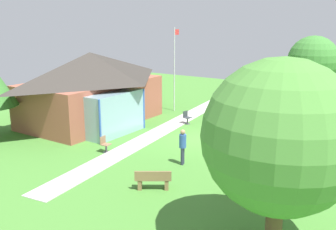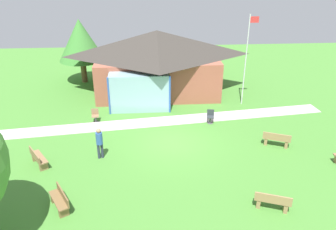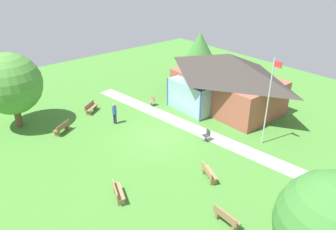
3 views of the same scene
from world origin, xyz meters
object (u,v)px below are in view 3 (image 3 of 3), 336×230
object	(u,v)px
bench_front_right	(118,192)
bench_lawn_far_right	(226,218)
patio_chair_lawn_spare	(207,136)
bench_mid_right	(209,173)
visitor_strolling_lawn	(114,112)
tree_lawn_corner	(10,84)
tree_behind_pavilion_left	(200,48)
flagpole	(269,99)
tree_far_east	(331,227)
bench_mid_left	(91,108)
pavilion	(226,80)
bench_front_left	(62,128)
patio_chair_west	(152,101)

from	to	relation	value
bench_front_right	bench_lawn_far_right	size ratio (longest dim) A/B	1.03
patio_chair_lawn_spare	bench_mid_right	bearing A→B (deg)	145.67
visitor_strolling_lawn	tree_lawn_corner	xyz separation A→B (m)	(-4.41, -5.95, 2.51)
bench_front_right	tree_behind_pavilion_left	world-z (taller)	tree_behind_pavilion_left
tree_lawn_corner	patio_chair_lawn_spare	bearing A→B (deg)	41.39
bench_front_right	tree_lawn_corner	distance (m)	12.52
flagpole	visitor_strolling_lawn	size ratio (longest dim) A/B	3.59
tree_behind_pavilion_left	tree_far_east	bearing A→B (deg)	-34.04
tree_lawn_corner	bench_front_right	bearing A→B (deg)	6.76
tree_lawn_corner	bench_mid_left	bearing A→B (deg)	76.26
bench_mid_left	flagpole	bearing A→B (deg)	85.76
flagpole	tree_far_east	distance (m)	11.37
visitor_strolling_lawn	tree_far_east	bearing A→B (deg)	-22.72
bench_lawn_far_right	pavilion	bearing A→B (deg)	133.23
patio_chair_lawn_spare	visitor_strolling_lawn	distance (m)	7.47
bench_front_right	bench_mid_left	bearing A→B (deg)	179.86
pavilion	tree_behind_pavilion_left	distance (m)	6.58
bench_front_right	bench_front_left	xyz separation A→B (m)	(-8.89, 0.70, 0.00)
patio_chair_lawn_spare	bench_lawn_far_right	bearing A→B (deg)	151.12
bench_front_left	patio_chair_west	world-z (taller)	patio_chair_west
bench_mid_left	bench_lawn_far_right	bearing A→B (deg)	53.08
tree_behind_pavilion_left	patio_chair_lawn_spare	bearing A→B (deg)	-42.06
bench_mid_right	pavilion	bearing A→B (deg)	149.53
bench_front_left	bench_lawn_far_right	bearing A→B (deg)	-109.45
flagpole	patio_chair_lawn_spare	xyz separation A→B (m)	(-2.80, -2.78, -3.00)
pavilion	bench_lawn_far_right	distance (m)	14.28
patio_chair_west	visitor_strolling_lawn	world-z (taller)	visitor_strolling_lawn
bench_lawn_far_right	bench_front_left	xyz separation A→B (m)	(-13.99, -2.39, 0.00)
visitor_strolling_lawn	bench_front_left	bearing A→B (deg)	-125.80
bench_front_left	visitor_strolling_lawn	size ratio (longest dim) A/B	0.88
bench_front_right	tree_lawn_corner	xyz separation A→B (m)	(-12.03, -1.43, 3.13)
bench_front_left	tree_behind_pavilion_left	bearing A→B (deg)	-24.36
bench_lawn_far_right	patio_chair_lawn_spare	bearing A→B (deg)	142.29
pavilion	bench_mid_right	size ratio (longest dim) A/B	6.37
bench_lawn_far_right	tree_lawn_corner	size ratio (longest dim) A/B	0.26
bench_front_right	visitor_strolling_lawn	world-z (taller)	visitor_strolling_lawn
bench_front_right	visitor_strolling_lawn	xyz separation A→B (m)	(-7.63, 4.52, 0.62)
patio_chair_west	tree_far_east	xyz separation A→B (m)	(18.11, -5.90, 3.14)
flagpole	bench_front_right	size ratio (longest dim) A/B	4.00
bench_front_left	patio_chair_west	xyz separation A→B (m)	(0.48, 8.11, 0.01)
patio_chair_lawn_spare	patio_chair_west	world-z (taller)	same
pavilion	tree_behind_pavilion_left	size ratio (longest dim) A/B	1.92
flagpole	bench_mid_left	distance (m)	14.48
bench_mid_right	visitor_strolling_lawn	size ratio (longest dim) A/B	0.89
bench_front_right	tree_far_east	distance (m)	10.60
bench_front_right	bench_mid_left	xyz separation A→B (m)	(-10.69, 4.05, 0.00)
flagpole	bench_lawn_far_right	xyz separation A→B (m)	(3.43, -7.87, -3.02)
bench_lawn_far_right	tree_lawn_corner	xyz separation A→B (m)	(-17.13, -4.52, 3.13)
bench_front_right	tree_far_east	xyz separation A→B (m)	(9.70, 2.91, 3.15)
patio_chair_lawn_spare	visitor_strolling_lawn	size ratio (longest dim) A/B	0.49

